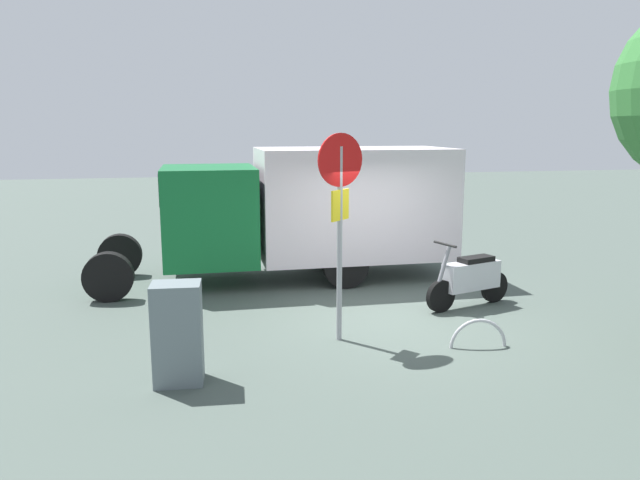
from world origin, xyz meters
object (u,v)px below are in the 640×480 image
stop_sign (340,205)px  utility_cabinet (178,333)px  motorcycle (470,278)px  box_truck_near (306,205)px  bike_rack_hoop (478,347)px

stop_sign → utility_cabinet: 2.90m
utility_cabinet → motorcycle: bearing=-155.5°
box_truck_near → bike_rack_hoop: box_truck_near is taller
utility_cabinet → box_truck_near: bearing=-117.1°
box_truck_near → stop_sign: (0.20, 3.81, 0.50)m
motorcycle → utility_cabinet: (4.95, 2.25, 0.11)m
motorcycle → stop_sign: size_ratio=0.58×
bike_rack_hoop → box_truck_near: bearing=-69.5°
box_truck_near → bike_rack_hoop: 5.05m
utility_cabinet → bike_rack_hoop: bearing=-174.9°
bike_rack_hoop → motorcycle: bearing=-111.9°
utility_cabinet → bike_rack_hoop: (-4.19, -0.37, -0.63)m
box_truck_near → stop_sign: bearing=86.7°
motorcycle → stop_sign: bearing=6.4°
bike_rack_hoop → stop_sign: bearing=-20.4°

